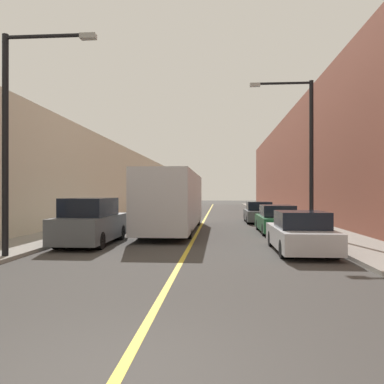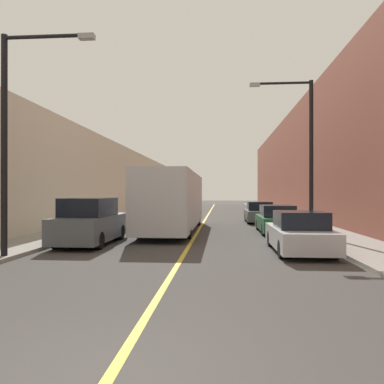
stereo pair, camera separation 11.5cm
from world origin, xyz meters
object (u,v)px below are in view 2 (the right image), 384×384
at_px(car_right_mid, 277,220).
at_px(car_right_far, 259,213).
at_px(bus, 174,200).
at_px(parked_suv_left, 91,223).
at_px(street_lamp_left, 13,127).
at_px(car_right_near, 299,234).
at_px(street_lamp_right, 305,145).

relative_size(car_right_mid, car_right_far, 1.08).
xyz_separation_m(bus, car_right_far, (5.38, 6.14, -1.06)).
distance_m(parked_suv_left, car_right_mid, 9.80).
height_order(car_right_mid, car_right_far, car_right_far).
xyz_separation_m(bus, street_lamp_left, (-3.97, -9.58, 2.53)).
distance_m(car_right_near, car_right_far, 13.43).
height_order(street_lamp_left, street_lamp_right, street_lamp_right).
relative_size(car_right_far, street_lamp_left, 0.63).
height_order(bus, car_right_mid, bus).
distance_m(bus, car_right_mid, 5.78).
relative_size(bus, car_right_far, 2.65).
bearing_deg(bus, street_lamp_left, -112.51).
bearing_deg(street_lamp_left, parked_suv_left, 72.93).
relative_size(parked_suv_left, street_lamp_right, 0.65).
xyz_separation_m(bus, car_right_near, (5.48, -7.29, -1.07)).
bearing_deg(car_right_mid, car_right_far, 92.08).
distance_m(car_right_mid, street_lamp_left, 13.53).
bearing_deg(parked_suv_left, bus, 64.09).
relative_size(car_right_near, car_right_far, 1.02).
distance_m(parked_suv_left, car_right_far, 14.43).
relative_size(car_right_mid, street_lamp_right, 0.64).
distance_m(bus, car_right_far, 8.23).
height_order(parked_suv_left, car_right_mid, parked_suv_left).
bearing_deg(bus, car_right_far, 48.77).
bearing_deg(street_lamp_left, car_right_far, 59.25).
relative_size(parked_suv_left, street_lamp_left, 0.69).
height_order(bus, street_lamp_right, street_lamp_right).
relative_size(car_right_near, street_lamp_right, 0.61).
distance_m(bus, car_right_near, 9.18).
bearing_deg(car_right_mid, bus, 172.48).
distance_m(car_right_near, street_lamp_left, 10.37).
relative_size(bus, street_lamp_right, 1.58).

